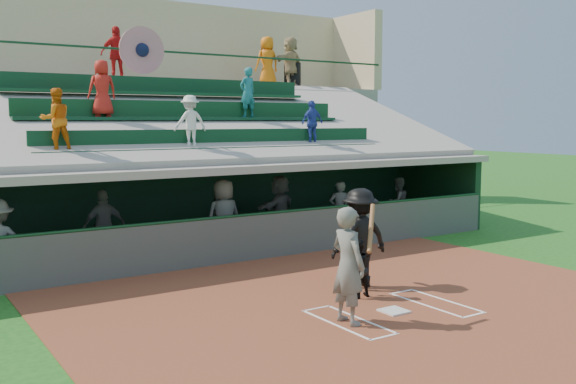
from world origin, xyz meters
TOP-DOWN VIEW (x-y plane):
  - ground at (0.00, 0.00)m, footprint 100.00×100.00m
  - dirt_slab at (0.00, 0.50)m, footprint 11.00×9.00m
  - home_plate at (0.00, 0.00)m, footprint 0.43×0.43m
  - batters_box_chalk at (0.00, 0.00)m, footprint 2.65×1.85m
  - dugout_floor at (0.00, 6.75)m, footprint 16.00×3.50m
  - concourse_slab at (0.00, 13.50)m, footprint 20.00×3.00m
  - grandstand at (-0.01, 10.51)m, footprint 20.40×10.40m
  - batter_at_plate at (-1.07, -0.05)m, footprint 0.88×0.78m
  - catcher at (0.03, 1.07)m, footprint 0.58×0.47m
  - home_umpire at (0.61, 1.68)m, footprint 1.32×0.80m
  - dugout_bench at (0.28, 7.99)m, footprint 14.00×5.75m
  - dugout_player_b at (-3.04, 6.60)m, footprint 1.03×0.49m
  - dugout_player_c at (-0.30, 5.82)m, footprint 0.92×0.61m
  - dugout_player_d at (1.91, 6.73)m, footprint 1.73×1.28m
  - dugout_player_e at (3.54, 6.15)m, footprint 0.69×0.58m
  - dugout_player_f at (6.13, 6.53)m, footprint 0.77×0.61m
  - trash_bin at (6.58, 13.15)m, footprint 0.66×0.66m
  - concourse_staff_a at (-0.52, 12.86)m, footprint 1.10×0.53m
  - concourse_staff_b at (5.25, 12.86)m, footprint 0.97×0.66m
  - concourse_staff_c at (6.28, 12.86)m, footprint 1.90×1.29m

SIDE VIEW (x-z plane):
  - ground at x=0.00m, z-range 0.00..0.00m
  - dirt_slab at x=0.00m, z-range 0.00..0.02m
  - dugout_floor at x=0.00m, z-range 0.00..0.04m
  - batters_box_chalk at x=0.00m, z-range 0.02..0.03m
  - home_plate at x=0.00m, z-range 0.02..0.05m
  - dugout_bench at x=0.28m, z-range 0.04..0.48m
  - catcher at x=0.03m, z-range 0.02..1.14m
  - dugout_player_f at x=6.13m, z-range 0.04..1.60m
  - dugout_player_e at x=3.54m, z-range 0.04..1.65m
  - dugout_player_b at x=-3.04m, z-range 0.04..1.75m
  - dugout_player_d at x=1.91m, z-range 0.04..1.85m
  - dugout_player_c at x=-0.30m, z-range 0.04..1.91m
  - batter_at_plate at x=-1.07m, z-range 0.02..1.97m
  - home_umpire at x=0.61m, z-range 0.02..2.01m
  - grandstand at x=-0.01m, z-range -1.64..6.16m
  - concourse_slab at x=0.00m, z-range 0.00..4.60m
  - trash_bin at x=6.58m, z-range 4.60..5.59m
  - concourse_staff_a at x=-0.52m, z-range 4.60..6.42m
  - concourse_staff_b at x=5.25m, z-range 4.60..6.50m
  - concourse_staff_c at x=6.28m, z-range 4.60..6.57m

